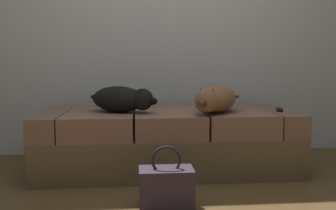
{
  "coord_description": "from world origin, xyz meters",
  "views": [
    {
      "loc": [
        -0.24,
        -1.69,
        0.84
      ],
      "look_at": [
        0.0,
        1.07,
        0.53
      ],
      "focal_mm": 37.63,
      "sensor_mm": 36.0,
      "label": 1
    }
  ],
  "objects_px": {
    "couch": "(167,140)",
    "handbag": "(166,187)",
    "dog_tan": "(215,99)",
    "dog_dark": "(122,99)",
    "tv_remote": "(279,110)"
  },
  "relations": [
    {
      "from": "couch",
      "to": "handbag",
      "type": "distance_m",
      "value": 0.83
    },
    {
      "from": "couch",
      "to": "dog_dark",
      "type": "height_order",
      "value": "dog_dark"
    },
    {
      "from": "dog_dark",
      "to": "handbag",
      "type": "height_order",
      "value": "dog_dark"
    },
    {
      "from": "couch",
      "to": "tv_remote",
      "type": "distance_m",
      "value": 0.93
    },
    {
      "from": "couch",
      "to": "dog_tan",
      "type": "height_order",
      "value": "dog_tan"
    },
    {
      "from": "couch",
      "to": "dog_tan",
      "type": "xyz_separation_m",
      "value": [
        0.35,
        -0.18,
        0.35
      ]
    },
    {
      "from": "couch",
      "to": "dog_tan",
      "type": "relative_size",
      "value": 3.44
    },
    {
      "from": "handbag",
      "to": "dog_dark",
      "type": "bearing_deg",
      "value": 110.81
    },
    {
      "from": "dog_dark",
      "to": "handbag",
      "type": "bearing_deg",
      "value": -69.19
    },
    {
      "from": "dog_tan",
      "to": "couch",
      "type": "bearing_deg",
      "value": 153.37
    },
    {
      "from": "dog_tan",
      "to": "handbag",
      "type": "bearing_deg",
      "value": -123.97
    },
    {
      "from": "tv_remote",
      "to": "couch",
      "type": "bearing_deg",
      "value": -169.31
    },
    {
      "from": "dog_dark",
      "to": "couch",
      "type": "bearing_deg",
      "value": 12.51
    },
    {
      "from": "dog_dark",
      "to": "dog_tan",
      "type": "distance_m",
      "value": 0.72
    },
    {
      "from": "couch",
      "to": "dog_dark",
      "type": "xyz_separation_m",
      "value": [
        -0.36,
        -0.08,
        0.34
      ]
    }
  ]
}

